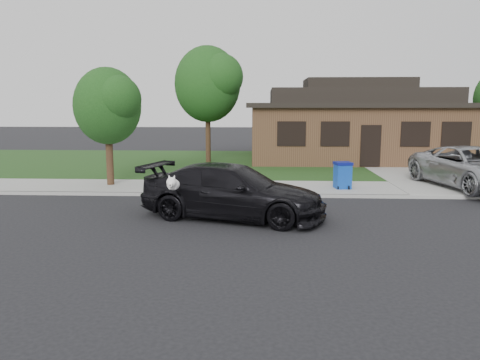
{
  "coord_description": "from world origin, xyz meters",
  "views": [
    {
      "loc": [
        -1.41,
        -12.93,
        3.21
      ],
      "look_at": [
        -2.08,
        0.39,
        1.1
      ],
      "focal_mm": 35.0,
      "sensor_mm": 36.0,
      "label": 1
    }
  ],
  "objects": [
    {
      "name": "lawn",
      "position": [
        0.0,
        13.0,
        0.07
      ],
      "size": [
        60.0,
        13.0,
        0.13
      ],
      "primitive_type": "cube",
      "color": "#193814",
      "rests_on": "ground"
    },
    {
      "name": "driveway",
      "position": [
        6.0,
        10.0,
        0.07
      ],
      "size": [
        4.5,
        13.0,
        0.14
      ],
      "primitive_type": "cube",
      "color": "gray",
      "rests_on": "ground"
    },
    {
      "name": "ground",
      "position": [
        0.0,
        0.0,
        0.0
      ],
      "size": [
        120.0,
        120.0,
        0.0
      ],
      "primitive_type": "plane",
      "color": "black",
      "rests_on": "ground"
    },
    {
      "name": "curb",
      "position": [
        0.0,
        3.5,
        0.06
      ],
      "size": [
        60.0,
        0.12,
        0.12
      ],
      "primitive_type": "cube",
      "color": "gray",
      "rests_on": "ground"
    },
    {
      "name": "sedan",
      "position": [
        -2.29,
        0.29,
        0.78
      ],
      "size": [
        5.76,
        3.61,
        1.56
      ],
      "rotation": [
        0.0,
        0.0,
        1.28
      ],
      "color": "black",
      "rests_on": "ground"
    },
    {
      "name": "tree_0",
      "position": [
        -4.34,
        12.88,
        4.48
      ],
      "size": [
        3.78,
        3.6,
        6.34
      ],
      "color": "#332114",
      "rests_on": "ground"
    },
    {
      "name": "recycling_bin",
      "position": [
        1.6,
        4.79,
        0.63
      ],
      "size": [
        0.7,
        0.7,
        1.01
      ],
      "rotation": [
        0.0,
        0.0,
        0.18
      ],
      "color": "#0E3C9F",
      "rests_on": "sidewalk"
    },
    {
      "name": "minivan",
      "position": [
        6.51,
        5.0,
        0.92
      ],
      "size": [
        3.71,
        6.03,
        1.56
      ],
      "primitive_type": "imported",
      "rotation": [
        0.0,
        0.0,
        0.21
      ],
      "color": "#9FA1A6",
      "rests_on": "driveway"
    },
    {
      "name": "sidewalk",
      "position": [
        0.0,
        5.0,
        0.06
      ],
      "size": [
        60.0,
        3.0,
        0.12
      ],
      "primitive_type": "cube",
      "color": "gray",
      "rests_on": "ground"
    },
    {
      "name": "house",
      "position": [
        4.0,
        15.0,
        2.13
      ],
      "size": [
        12.6,
        8.6,
        4.65
      ],
      "color": "#422B1C",
      "rests_on": "ground"
    },
    {
      "name": "tree_2",
      "position": [
        -7.38,
        5.11,
        3.27
      ],
      "size": [
        2.73,
        2.6,
        4.59
      ],
      "color": "#332114",
      "rests_on": "ground"
    }
  ]
}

